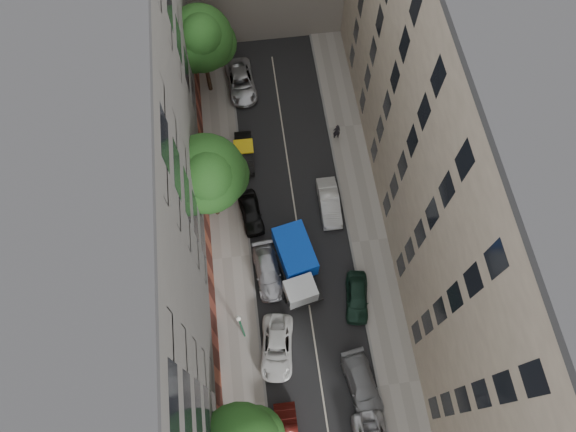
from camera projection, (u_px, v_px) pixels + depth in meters
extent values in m
plane|color=#4C4C49|center=(301.00, 249.00, 40.71)|extent=(120.00, 120.00, 0.00)
cube|color=black|center=(301.00, 249.00, 40.70)|extent=(8.00, 44.00, 0.02)
cube|color=gray|center=(232.00, 257.00, 40.34)|extent=(3.00, 44.00, 0.15)
cube|color=gray|center=(369.00, 241.00, 40.93)|extent=(3.00, 44.00, 0.15)
cube|color=#4F4D4A|center=(125.00, 212.00, 31.03)|extent=(8.00, 44.00, 20.00)
cube|color=#B8A58F|center=(478.00, 171.00, 32.21)|extent=(8.00, 44.00, 20.00)
cube|color=black|center=(296.00, 269.00, 39.40)|extent=(3.45, 6.26, 0.33)
cube|color=silver|center=(300.00, 291.00, 37.64)|extent=(2.50, 2.16, 1.86)
cube|color=#0C4BF5|center=(295.00, 252.00, 38.76)|extent=(3.16, 4.35, 1.97)
cylinder|color=black|center=(286.00, 297.00, 38.61)|extent=(0.31, 0.92, 0.92)
cylinder|color=black|center=(314.00, 294.00, 38.73)|extent=(0.31, 0.92, 0.92)
cylinder|color=black|center=(280.00, 250.00, 40.20)|extent=(0.31, 0.92, 0.92)
cylinder|color=black|center=(306.00, 247.00, 40.31)|extent=(0.31, 0.92, 0.92)
imported|color=silver|center=(277.00, 348.00, 36.84)|extent=(2.95, 5.14, 1.35)
imported|color=#B0B0B5|center=(268.00, 272.00, 39.21)|extent=(2.29, 4.86, 1.37)
imported|color=black|center=(251.00, 213.00, 41.29)|extent=(2.08, 4.20, 1.38)
imported|color=black|center=(244.00, 153.00, 43.60)|extent=(1.54, 4.22, 1.38)
imported|color=#B5B5BA|center=(241.00, 82.00, 46.72)|extent=(2.80, 5.45, 1.47)
imported|color=gray|center=(362.00, 385.00, 35.76)|extent=(2.67, 5.03, 1.39)
imported|color=#152F23|center=(357.00, 297.00, 38.36)|extent=(2.31, 4.32, 1.40)
imported|color=silver|center=(329.00, 203.00, 41.61)|extent=(1.56, 4.46, 1.47)
cylinder|color=#382619|center=(215.00, 204.00, 40.46)|extent=(0.36, 0.36, 3.13)
cylinder|color=#382619|center=(210.00, 188.00, 38.02)|extent=(0.24, 0.24, 2.24)
sphere|color=#1B4D19|center=(206.00, 174.00, 36.03)|extent=(5.74, 5.74, 5.74)
sphere|color=#1B4D19|center=(220.00, 175.00, 37.22)|extent=(4.30, 4.30, 4.30)
sphere|color=#1B4D19|center=(198.00, 185.00, 36.35)|extent=(4.02, 4.02, 4.02)
sphere|color=#1B4D19|center=(207.00, 175.00, 34.65)|extent=(3.73, 3.73, 3.73)
cylinder|color=#382619|center=(208.00, 78.00, 45.72)|extent=(0.36, 0.36, 3.07)
cylinder|color=#382619|center=(204.00, 57.00, 43.33)|extent=(0.24, 0.24, 2.19)
sphere|color=#1B4D19|center=(200.00, 39.00, 41.37)|extent=(5.42, 5.42, 5.42)
sphere|color=#1B4D19|center=(213.00, 43.00, 42.54)|extent=(4.06, 4.06, 4.06)
sphere|color=#1B4D19|center=(193.00, 50.00, 41.69)|extent=(3.79, 3.79, 3.79)
sphere|color=#1B4D19|center=(201.00, 35.00, 40.01)|extent=(3.52, 3.52, 3.52)
cylinder|color=#1B613B|center=(242.00, 328.00, 35.30)|extent=(0.14, 0.14, 5.31)
sphere|color=silver|center=(238.00, 318.00, 32.81)|extent=(0.36, 0.36, 0.36)
imported|color=black|center=(337.00, 131.00, 44.13)|extent=(0.67, 0.47, 1.76)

